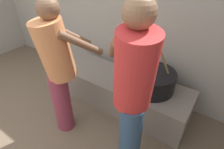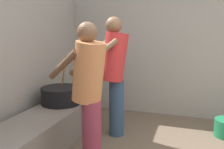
{
  "view_description": "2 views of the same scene",
  "coord_description": "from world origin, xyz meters",
  "views": [
    {
      "loc": [
        1.68,
        0.2,
        1.78
      ],
      "look_at": [
        0.76,
        1.53,
        0.72
      ],
      "focal_mm": 28.86,
      "sensor_mm": 36.0,
      "label": 1
    },
    {
      "loc": [
        -1.83,
        0.2,
        1.43
      ],
      "look_at": [
        0.97,
        1.13,
        0.9
      ],
      "focal_mm": 38.96,
      "sensor_mm": 36.0,
      "label": 2
    }
  ],
  "objects": [
    {
      "name": "cook_in_orange_shirt",
      "position": [
        0.35,
        1.17,
        0.86
      ],
      "size": [
        0.54,
        0.71,
        1.52
      ],
      "color": "#8C3347",
      "rests_on": "ground_plane"
    },
    {
      "name": "cooking_pot_main",
      "position": [
        1.07,
        1.92,
        0.54
      ],
      "size": [
        0.55,
        0.55,
        0.69
      ],
      "color": "black",
      "rests_on": "hearth_ledge"
    },
    {
      "name": "hearth_ledge",
      "position": [
        0.64,
        1.89,
        0.21
      ],
      "size": [
        1.89,
        0.6,
        0.42
      ],
      "primitive_type": "cube",
      "color": "slate",
      "rests_on": "ground_plane"
    },
    {
      "name": "block_enclosure_rear",
      "position": [
        0.0,
        2.41,
        1.01
      ],
      "size": [
        4.98,
        0.2,
        2.02
      ],
      "primitive_type": "cube",
      "color": "#9E998E",
      "rests_on": "ground_plane"
    },
    {
      "name": "cook_in_red_shirt",
      "position": [
        1.2,
        1.18,
        0.92
      ],
      "size": [
        0.66,
        0.72,
        1.61
      ],
      "color": "navy",
      "rests_on": "ground_plane"
    }
  ]
}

